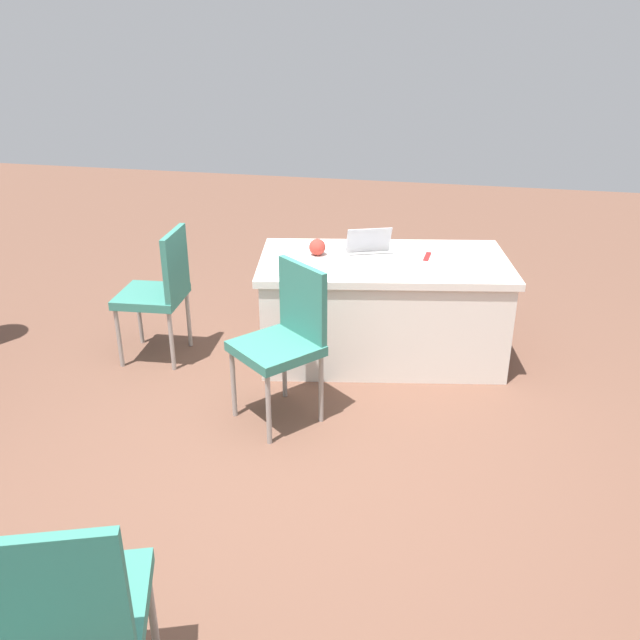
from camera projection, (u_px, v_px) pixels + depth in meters
ground_plane at (305, 466)px, 3.69m from camera, size 14.40×14.40×0.00m
table_foreground at (382, 307)px, 4.78m from camera, size 1.86×1.22×0.73m
chair_tucked_left at (286, 334)px, 3.94m from camera, size 0.62×0.62×0.96m
chair_by_pillar at (72, 611)px, 2.09m from camera, size 0.56×0.56×0.97m
chair_back_row at (160, 287)px, 4.67m from camera, size 0.47×0.47×0.95m
laptop_silver at (372, 255)px, 4.60m from camera, size 0.40×0.39×0.21m
yarn_ball at (317, 247)px, 4.69m from camera, size 0.12×0.12×0.12m
scissors_red at (427, 256)px, 4.67m from camera, size 0.05×0.18×0.01m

